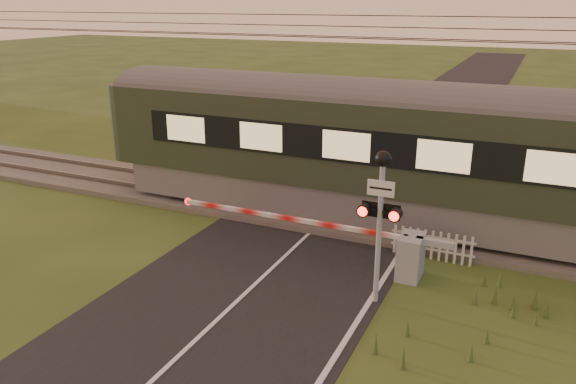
% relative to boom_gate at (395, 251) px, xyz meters
% --- Properties ---
extents(ground, '(160.00, 160.00, 0.00)m').
position_rel_boom_gate_xyz_m(ground, '(-2.89, -3.36, -0.63)').
color(ground, '#2F4319').
rests_on(ground, ground).
extents(road, '(6.00, 140.00, 0.03)m').
position_rel_boom_gate_xyz_m(road, '(-2.87, -3.59, -0.62)').
color(road, black).
rests_on(road, ground).
extents(track_bed, '(140.00, 3.40, 0.39)m').
position_rel_boom_gate_xyz_m(track_bed, '(-2.89, 3.14, -0.56)').
color(track_bed, '#47423D').
rests_on(track_bed, ground).
extents(overhead_wires, '(120.00, 0.62, 0.62)m').
position_rel_boom_gate_xyz_m(overhead_wires, '(-2.89, 3.14, 5.10)').
color(overhead_wires, black).
rests_on(overhead_wires, ground).
extents(boom_gate, '(7.57, 0.86, 1.14)m').
position_rel_boom_gate_xyz_m(boom_gate, '(0.00, 0.00, 0.00)').
color(boom_gate, gray).
rests_on(boom_gate, ground).
extents(crossing_signal, '(0.90, 0.36, 3.54)m').
position_rel_boom_gate_xyz_m(crossing_signal, '(-0.03, -1.50, 1.81)').
color(crossing_signal, gray).
rests_on(crossing_signal, ground).
extents(picket_fence, '(2.19, 0.07, 0.81)m').
position_rel_boom_gate_xyz_m(picket_fence, '(0.70, 1.24, -0.22)').
color(picket_fence, silver).
rests_on(picket_fence, ground).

